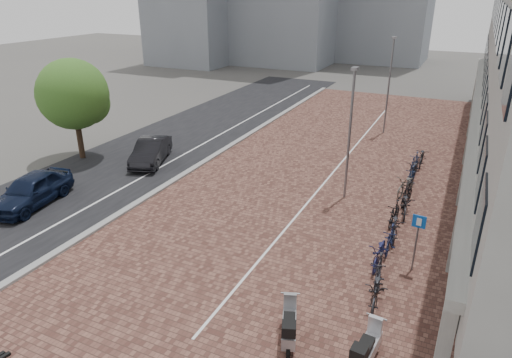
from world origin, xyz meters
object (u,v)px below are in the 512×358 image
object	(u,v)px
car_navy	(31,190)
car_dark	(151,151)
scooter_back	(367,348)
scooter_front	(289,324)
parking_sign	(417,235)

from	to	relation	value
car_navy	car_dark	size ratio (longest dim) A/B	1.04
car_navy	scooter_back	size ratio (longest dim) A/B	2.44
scooter_front	parking_sign	xyz separation A→B (m)	(2.75, 5.30, 0.87)
scooter_front	parking_sign	size ratio (longest dim) A/B	0.80
car_dark	scooter_back	world-z (taller)	car_dark
scooter_front	scooter_back	world-z (taller)	scooter_back
car_navy	scooter_front	size ratio (longest dim) A/B	2.46
car_navy	car_dark	xyz separation A→B (m)	(1.57, 7.01, -0.05)
car_dark	scooter_front	world-z (taller)	car_dark
car_dark	scooter_front	xyz separation A→B (m)	(12.72, -10.24, -0.08)
car_dark	scooter_back	size ratio (longest dim) A/B	2.34
car_navy	scooter_back	distance (m)	16.84
parking_sign	car_navy	bearing A→B (deg)	-165.88
car_dark	parking_sign	distance (m)	16.25
car_dark	parking_sign	size ratio (longest dim) A/B	1.90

